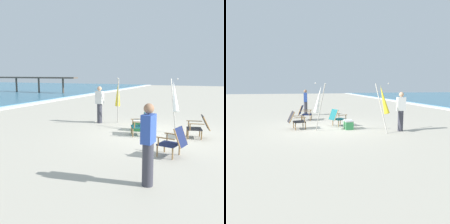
# 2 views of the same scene
# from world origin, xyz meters

# --- Properties ---
(ground_plane) EXTENTS (80.00, 80.00, 0.00)m
(ground_plane) POSITION_xyz_m (0.00, 0.00, 0.00)
(ground_plane) COLOR #B7AF9E
(beach_chair_front_right) EXTENTS (0.72, 0.80, 0.81)m
(beach_chair_front_right) POSITION_xyz_m (-2.42, -0.90, 0.43)
(beach_chair_front_right) COLOR #19234C
(beach_chair_front_right) RESTS_ON ground
(beach_chair_mid_center) EXTENTS (0.70, 0.83, 0.79)m
(beach_chair_mid_center) POSITION_xyz_m (-0.04, -1.37, 0.43)
(beach_chair_mid_center) COLOR #28282D
(beach_chair_mid_center) RESTS_ON ground
(beach_chair_back_left) EXTENTS (0.81, 0.88, 0.81)m
(beach_chair_back_left) POSITION_xyz_m (-0.38, 0.52, 0.43)
(beach_chair_back_left) COLOR #196066
(beach_chair_back_left) RESTS_ON ground
(umbrella_furled_yellow) EXTENTS (0.78, 0.44, 2.01)m
(umbrella_furled_yellow) POSITION_xyz_m (1.32, 2.11, 1.31)
(umbrella_furled_yellow) COLOR #B7B2A8
(umbrella_furled_yellow) RESTS_ON ground
(umbrella_furled_white) EXTENTS (0.73, 0.49, 2.02)m
(umbrella_furled_white) POSITION_xyz_m (0.60, -0.42, 1.32)
(umbrella_furled_white) COLOR #B7B2A8
(umbrella_furled_white) RESTS_ON ground
(person_near_chairs) EXTENTS (0.24, 0.36, 1.63)m
(person_near_chairs) POSITION_xyz_m (1.21, 2.94, 0.84)
(person_near_chairs) COLOR #383842
(person_near_chairs) RESTS_ON ground
(person_by_waterline) EXTENTS (0.36, 0.24, 1.63)m
(person_by_waterline) POSITION_xyz_m (-4.44, -0.71, 0.84)
(person_by_waterline) COLOR #383842
(person_by_waterline) RESTS_ON ground
(cooler_box) EXTENTS (0.49, 0.35, 0.40)m
(cooler_box) POSITION_xyz_m (0.39, 0.90, 0.20)
(cooler_box) COLOR #338C4C
(cooler_box) RESTS_ON ground
(pier_distant) EXTENTS (0.90, 12.62, 1.82)m
(pier_distant) POSITION_xyz_m (14.80, 18.26, 1.62)
(pier_distant) COLOR brown
(pier_distant) RESTS_ON ground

